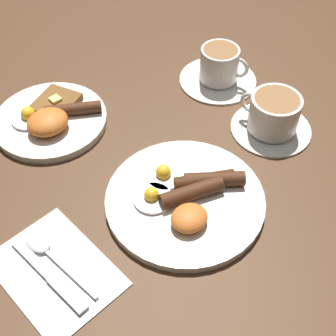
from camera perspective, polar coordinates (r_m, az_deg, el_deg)
The scene contains 8 objects.
ground_plane at distance 0.80m, azimuth 2.06°, elevation -4.27°, with size 3.00×3.00×0.00m, color #4C301C.
breakfast_plate_near at distance 0.79m, azimuth 2.24°, elevation -3.70°, with size 0.27×0.27×0.04m.
breakfast_plate_far at distance 0.95m, azimuth -14.10°, elevation 5.88°, with size 0.22×0.22×0.05m.
teacup_near at distance 0.92m, azimuth 12.67°, elevation 6.19°, with size 0.16×0.16×0.08m.
teacup_far at distance 1.02m, azimuth 6.26°, elevation 11.93°, with size 0.17×0.17×0.08m.
napkin at distance 0.75m, azimuth -13.57°, elevation -12.12°, with size 0.14×0.20×0.01m, color white.
knife at distance 0.74m, azimuth -13.98°, elevation -12.91°, with size 0.04×0.17×0.01m.
spoon at distance 0.76m, azimuth -14.76°, elevation -9.57°, with size 0.05×0.16×0.01m.
Camera 1 is at (-0.32, -0.36, 0.64)m, focal length 50.00 mm.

